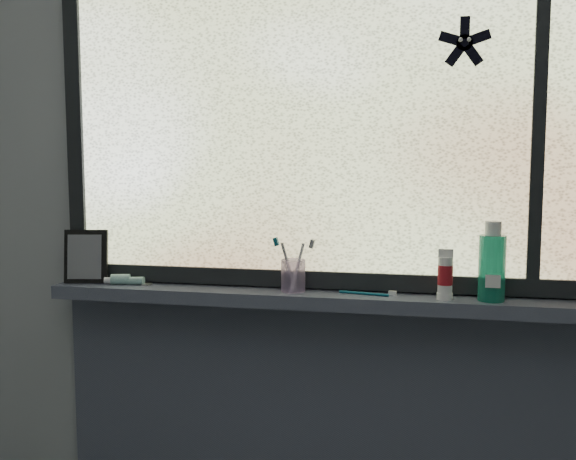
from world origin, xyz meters
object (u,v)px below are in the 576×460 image
Objects in this scene: mouthwash_bottle at (492,261)px; toothbrush_cup at (293,275)px; cream_tube at (445,273)px; vanity_mirror at (86,256)px.

toothbrush_cup is at bearing 178.44° from mouthwash_bottle.
mouthwash_bottle is at bearing -1.56° from toothbrush_cup.
cream_tube reaches higher than toothbrush_cup.
mouthwash_bottle reaches higher than vanity_mirror.
mouthwash_bottle reaches higher than toothbrush_cup.
cream_tube is (-0.12, -0.01, -0.03)m from mouthwash_bottle.
vanity_mirror reaches higher than cream_tube.
mouthwash_bottle is at bearing 3.81° from cream_tube.
vanity_mirror is 1.22m from mouthwash_bottle.
cream_tube is at bearing -176.19° from mouthwash_bottle.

